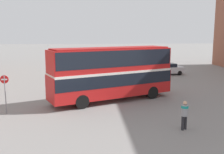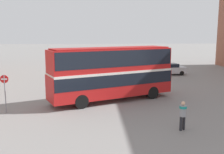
{
  "view_description": "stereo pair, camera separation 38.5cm",
  "coord_description": "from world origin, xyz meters",
  "px_view_note": "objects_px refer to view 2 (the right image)",
  "views": [
    {
      "loc": [
        -0.72,
        -22.03,
        5.72
      ],
      "look_at": [
        1.14,
        -0.25,
        2.04
      ],
      "focal_mm": 42.0,
      "sensor_mm": 36.0,
      "label": 1
    },
    {
      "loc": [
        -0.34,
        -22.06,
        5.72
      ],
      "look_at": [
        1.14,
        -0.25,
        2.04
      ],
      "focal_mm": 42.0,
      "sensor_mm": 36.0,
      "label": 2
    }
  ],
  "objects_px": {
    "double_decker_bus": "(112,70)",
    "parked_car_kerb_far": "(89,75)",
    "parked_car_kerb_near": "(170,69)",
    "no_entry_sign": "(5,88)",
    "pedestrian_foreground": "(183,113)"
  },
  "relations": [
    {
      "from": "pedestrian_foreground",
      "to": "no_entry_sign",
      "type": "bearing_deg",
      "value": 38.26
    },
    {
      "from": "parked_car_kerb_near",
      "to": "no_entry_sign",
      "type": "height_order",
      "value": "no_entry_sign"
    },
    {
      "from": "double_decker_bus",
      "to": "parked_car_kerb_near",
      "type": "height_order",
      "value": "double_decker_bus"
    },
    {
      "from": "parked_car_kerb_far",
      "to": "pedestrian_foreground",
      "type": "bearing_deg",
      "value": 108.04
    },
    {
      "from": "parked_car_kerb_near",
      "to": "no_entry_sign",
      "type": "relative_size",
      "value": 1.55
    },
    {
      "from": "parked_car_kerb_far",
      "to": "double_decker_bus",
      "type": "bearing_deg",
      "value": 101.8
    },
    {
      "from": "double_decker_bus",
      "to": "no_entry_sign",
      "type": "xyz_separation_m",
      "value": [
        -7.89,
        -3.02,
        -0.78
      ]
    },
    {
      "from": "parked_car_kerb_near",
      "to": "no_entry_sign",
      "type": "bearing_deg",
      "value": -144.24
    },
    {
      "from": "parked_car_kerb_near",
      "to": "double_decker_bus",
      "type": "bearing_deg",
      "value": -132.29
    },
    {
      "from": "double_decker_bus",
      "to": "parked_car_kerb_far",
      "type": "distance_m",
      "value": 9.01
    },
    {
      "from": "pedestrian_foreground",
      "to": "parked_car_kerb_near",
      "type": "xyz_separation_m",
      "value": [
        5.28,
        20.63,
        -0.29
      ]
    },
    {
      "from": "pedestrian_foreground",
      "to": "parked_car_kerb_near",
      "type": "relative_size",
      "value": 0.41
    },
    {
      "from": "double_decker_bus",
      "to": "parked_car_kerb_far",
      "type": "bearing_deg",
      "value": 80.4
    },
    {
      "from": "double_decker_bus",
      "to": "pedestrian_foreground",
      "type": "distance_m",
      "value": 8.28
    },
    {
      "from": "parked_car_kerb_near",
      "to": "no_entry_sign",
      "type": "distance_m",
      "value": 23.55
    }
  ]
}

